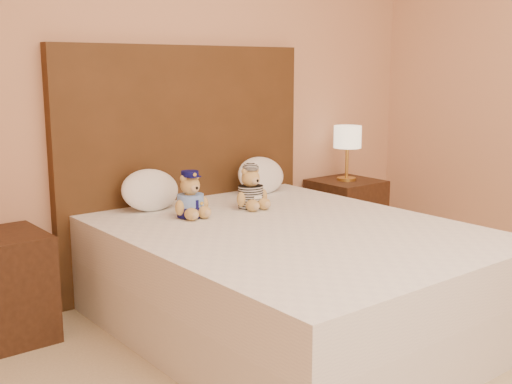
% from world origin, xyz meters
% --- Properties ---
extents(bed, '(1.60, 2.00, 0.55)m').
position_xyz_m(bed, '(0.00, 1.20, 0.28)').
color(bed, white).
rests_on(bed, ground).
extents(headboard, '(1.75, 0.08, 1.50)m').
position_xyz_m(headboard, '(0.00, 2.21, 0.75)').
color(headboard, '#482B15').
rests_on(headboard, ground).
extents(nightstand_left, '(0.45, 0.45, 0.55)m').
position_xyz_m(nightstand_left, '(-1.25, 2.00, 0.28)').
color(nightstand_left, '#3A2112').
rests_on(nightstand_left, ground).
extents(nightstand_right, '(0.45, 0.45, 0.55)m').
position_xyz_m(nightstand_right, '(1.25, 2.00, 0.28)').
color(nightstand_right, '#3A2112').
rests_on(nightstand_right, ground).
extents(lamp, '(0.20, 0.20, 0.40)m').
position_xyz_m(lamp, '(1.25, 2.00, 0.85)').
color(lamp, gold).
rests_on(lamp, nightstand_right).
extents(teddy_police, '(0.22, 0.21, 0.26)m').
position_xyz_m(teddy_police, '(-0.28, 1.73, 0.68)').
color(teddy_police, '#B68B46').
rests_on(teddy_police, bed).
extents(teddy_prisoner, '(0.23, 0.22, 0.25)m').
position_xyz_m(teddy_prisoner, '(0.12, 1.69, 0.68)').
color(teddy_prisoner, '#B68B46').
rests_on(teddy_prisoner, bed).
extents(pillow_left, '(0.36, 0.24, 0.26)m').
position_xyz_m(pillow_left, '(-0.36, 2.03, 0.68)').
color(pillow_left, white).
rests_on(pillow_left, bed).
extents(pillow_right, '(0.36, 0.24, 0.26)m').
position_xyz_m(pillow_right, '(0.47, 2.03, 0.68)').
color(pillow_right, white).
rests_on(pillow_right, bed).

